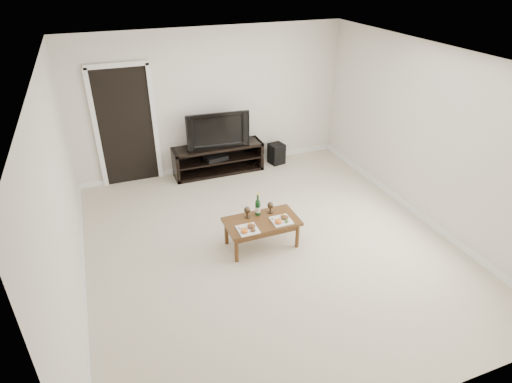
% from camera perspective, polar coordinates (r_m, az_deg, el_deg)
% --- Properties ---
extents(floor, '(5.50, 5.50, 0.00)m').
position_cam_1_polar(floor, '(6.17, 1.73, -7.12)').
color(floor, beige).
rests_on(floor, ground).
extents(back_wall, '(5.00, 0.04, 2.60)m').
position_cam_1_polar(back_wall, '(7.96, -5.95, 11.83)').
color(back_wall, silver).
rests_on(back_wall, ground).
extents(ceiling, '(5.00, 5.50, 0.04)m').
position_cam_1_polar(ceiling, '(5.08, 2.19, 17.44)').
color(ceiling, white).
rests_on(ceiling, back_wall).
extents(doorway, '(0.90, 0.02, 2.05)m').
position_cam_1_polar(doorway, '(7.78, -16.93, 8.16)').
color(doorway, black).
rests_on(doorway, ground).
extents(media_console, '(1.67, 0.45, 0.55)m').
position_cam_1_polar(media_console, '(8.07, -5.05, 4.33)').
color(media_console, black).
rests_on(media_console, ground).
extents(television, '(1.15, 0.24, 0.66)m').
position_cam_1_polar(television, '(7.84, -5.24, 8.35)').
color(television, black).
rests_on(television, media_console).
extents(av_receiver, '(0.45, 0.37, 0.08)m').
position_cam_1_polar(av_receiver, '(8.03, -5.42, 4.57)').
color(av_receiver, black).
rests_on(av_receiver, media_console).
extents(subwoofer, '(0.31, 0.31, 0.40)m').
position_cam_1_polar(subwoofer, '(8.46, 2.74, 5.08)').
color(subwoofer, black).
rests_on(subwoofer, ground).
extents(coffee_table, '(1.03, 0.57, 0.42)m').
position_cam_1_polar(coffee_table, '(6.04, 0.76, -5.53)').
color(coffee_table, '#563217').
rests_on(coffee_table, ground).
extents(plate_left, '(0.27, 0.27, 0.07)m').
position_cam_1_polar(plate_left, '(5.71, -1.11, -4.90)').
color(plate_left, white).
rests_on(plate_left, coffee_table).
extents(plate_right, '(0.27, 0.27, 0.07)m').
position_cam_1_polar(plate_right, '(5.90, 3.38, -3.69)').
color(plate_right, white).
rests_on(plate_right, coffee_table).
extents(wine_bottle, '(0.07, 0.07, 0.35)m').
position_cam_1_polar(wine_bottle, '(5.96, 0.24, -1.66)').
color(wine_bottle, '#0E3414').
rests_on(wine_bottle, coffee_table).
extents(goblet_left, '(0.09, 0.09, 0.17)m').
position_cam_1_polar(goblet_left, '(5.95, -1.19, -2.77)').
color(goblet_left, '#3A2E20').
rests_on(goblet_left, coffee_table).
extents(goblet_right, '(0.09, 0.09, 0.17)m').
position_cam_1_polar(goblet_right, '(6.06, 1.92, -2.13)').
color(goblet_right, '#3A2E20').
rests_on(goblet_right, coffee_table).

